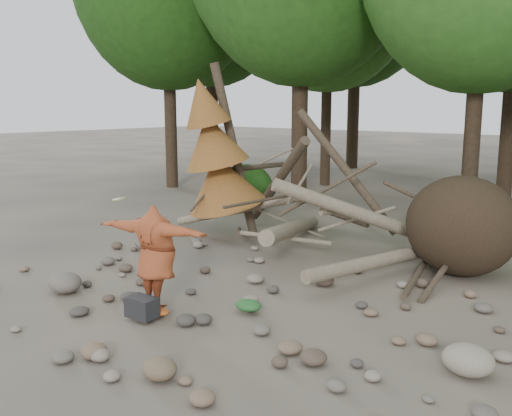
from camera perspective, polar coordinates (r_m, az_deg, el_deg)
The scene contains 13 objects.
ground at distance 9.85m, azimuth -4.23°, elevation -9.46°, with size 120.00×120.00×0.00m, color #514C44.
deadfall_pile at distance 12.00m, azimuth 17.17°, elevation -1.58°, with size 8.55×5.24×3.30m.
dead_conifer at distance 13.92m, azimuth -3.98°, elevation 5.26°, with size 2.06×2.16×4.35m.
bush_left at distance 18.49m, azimuth -1.10°, elevation 2.18°, with size 1.80×1.80×1.44m, color #225215.
bush_mid at distance 15.77m, azimuth 18.01°, elevation -0.32°, with size 1.40×1.40×1.12m, color #2E681E.
frisbee_thrower at distance 9.30m, azimuth -10.01°, elevation -4.82°, with size 2.42×0.97×1.69m.
backpack at distance 9.20m, azimuth -11.31°, elevation -10.05°, with size 0.48×0.32×0.32m, color black.
cloth_green at distance 9.35m, azimuth -0.79°, elevation -9.99°, with size 0.45×0.38×0.17m, color #265F2A.
cloth_orange at distance 9.29m, azimuth -9.43°, elevation -10.48°, with size 0.29×0.23×0.10m, color #B5551F.
boulder_front_left at distance 10.84m, azimuth -18.54°, elevation -7.09°, with size 0.62×0.56×0.37m, color #6E655C.
boulder_front_right at distance 7.35m, azimuth -9.62°, elevation -15.56°, with size 0.46×0.41×0.27m, color brown.
boulder_mid_right at distance 7.80m, azimuth 20.44°, elevation -14.05°, with size 0.65×0.58×0.39m, color gray.
boulder_mid_left at distance 13.44m, azimuth -10.84°, elevation -3.44°, with size 0.59×0.54×0.36m, color #645C54.
Camera 1 is at (6.45, -6.66, 3.32)m, focal length 40.00 mm.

